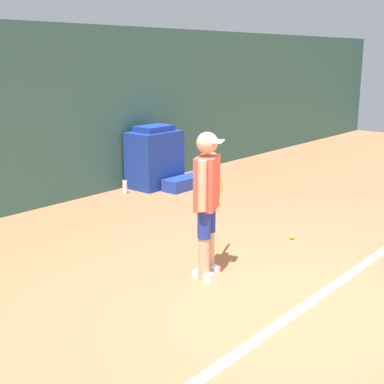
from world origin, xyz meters
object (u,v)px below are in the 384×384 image
at_px(equipment_bag, 185,183).
at_px(water_bottle, 125,187).
at_px(covered_chair, 155,158).
at_px(tennis_ball, 292,237).
at_px(tennis_player, 207,198).

height_order(equipment_bag, water_bottle, water_bottle).
distance_m(covered_chair, water_bottle, 0.80).
bearing_deg(equipment_bag, covered_chair, 112.22).
bearing_deg(equipment_bag, tennis_ball, -111.72).
xyz_separation_m(covered_chair, water_bottle, (-0.68, 0.04, -0.40)).
xyz_separation_m(tennis_player, equipment_bag, (2.70, 2.68, -0.74)).
xyz_separation_m(tennis_player, water_bottle, (1.81, 3.24, -0.73)).
bearing_deg(water_bottle, tennis_ball, -93.67).
xyz_separation_m(tennis_player, tennis_ball, (1.59, -0.11, -0.81)).
bearing_deg(covered_chair, tennis_player, -127.92).
bearing_deg(water_bottle, tennis_player, -119.13).
bearing_deg(equipment_bag, tennis_player, -135.26).
bearing_deg(water_bottle, covered_chair, -3.62).
height_order(tennis_ball, equipment_bag, equipment_bag).
distance_m(tennis_player, covered_chair, 4.06).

